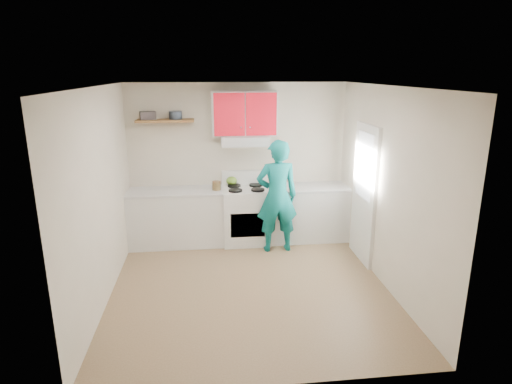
{
  "coord_description": "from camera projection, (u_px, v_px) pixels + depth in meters",
  "views": [
    {
      "loc": [
        -0.51,
        -5.14,
        2.78
      ],
      "look_at": [
        0.15,
        0.55,
        1.15
      ],
      "focal_mm": 30.06,
      "sensor_mm": 36.0,
      "label": 1
    }
  ],
  "objects": [
    {
      "name": "ceiling",
      "position": [
        249.0,
        86.0,
        5.02
      ],
      "size": [
        3.6,
        3.8,
        0.04
      ],
      "primitive_type": "cube",
      "color": "white",
      "rests_on": "floor"
    },
    {
      "name": "person",
      "position": [
        277.0,
        196.0,
        6.66
      ],
      "size": [
        0.67,
        0.46,
        1.78
      ],
      "primitive_type": "imported",
      "rotation": [
        0.0,
        0.0,
        3.19
      ],
      "color": "#0C6F6E",
      "rests_on": "floor"
    },
    {
      "name": "right_wall",
      "position": [
        387.0,
        188.0,
        5.57
      ],
      "size": [
        0.04,
        3.8,
        2.6
      ],
      "primitive_type": "cube",
      "color": "beige",
      "rests_on": "floor"
    },
    {
      "name": "upper_cabinets",
      "position": [
        244.0,
        113.0,
        6.82
      ],
      "size": [
        1.02,
        0.33,
        0.7
      ],
      "primitive_type": "cube",
      "color": "red",
      "rests_on": "back_wall"
    },
    {
      "name": "tin",
      "position": [
        176.0,
        115.0,
        6.75
      ],
      "size": [
        0.27,
        0.27,
        0.13
      ],
      "primitive_type": "cylinder",
      "rotation": [
        0.0,
        0.0,
        0.4
      ],
      "color": "#333D4C",
      "rests_on": "shelf"
    },
    {
      "name": "door_glass",
      "position": [
        364.0,
        166.0,
        6.19
      ],
      "size": [
        0.01,
        0.55,
        0.95
      ],
      "primitive_type": "cube",
      "color": "white",
      "rests_on": "door"
    },
    {
      "name": "door",
      "position": [
        364.0,
        194.0,
        6.31
      ],
      "size": [
        0.05,
        0.85,
        2.05
      ],
      "primitive_type": "cube",
      "color": "white",
      "rests_on": "floor"
    },
    {
      "name": "back_wall",
      "position": [
        238.0,
        162.0,
        7.19
      ],
      "size": [
        3.6,
        0.04,
        2.6
      ],
      "primitive_type": "cube",
      "color": "beige",
      "rests_on": "floor"
    },
    {
      "name": "left_wall",
      "position": [
        101.0,
        197.0,
        5.18
      ],
      "size": [
        0.04,
        3.8,
        2.6
      ],
      "primitive_type": "cube",
      "color": "beige",
      "rests_on": "floor"
    },
    {
      "name": "kettle",
      "position": [
        232.0,
        181.0,
        7.18
      ],
      "size": [
        0.18,
        0.18,
        0.15
      ],
      "primitive_type": "ellipsoid",
      "rotation": [
        0.0,
        0.0,
        -0.01
      ],
      "color": "olive",
      "rests_on": "stove"
    },
    {
      "name": "counter_right",
      "position": [
        307.0,
        213.0,
        7.26
      ],
      "size": [
        1.32,
        0.6,
        0.9
      ],
      "primitive_type": "cube",
      "color": "silver",
      "rests_on": "floor"
    },
    {
      "name": "shelf",
      "position": [
        165.0,
        121.0,
        6.72
      ],
      "size": [
        0.9,
        0.3,
        0.04
      ],
      "primitive_type": "cube",
      "color": "brown",
      "rests_on": "back_wall"
    },
    {
      "name": "stove",
      "position": [
        246.0,
        215.0,
        7.12
      ],
      "size": [
        0.76,
        0.65,
        0.92
      ],
      "primitive_type": "cube",
      "color": "white",
      "rests_on": "floor"
    },
    {
      "name": "crock",
      "position": [
        216.0,
        186.0,
        6.9
      ],
      "size": [
        0.17,
        0.17,
        0.16
      ],
      "primitive_type": "cylinder",
      "rotation": [
        0.0,
        0.0,
        0.28
      ],
      "color": "brown",
      "rests_on": "counter_left"
    },
    {
      "name": "range_hood",
      "position": [
        245.0,
        140.0,
        6.88
      ],
      "size": [
        0.76,
        0.44,
        0.15
      ],
      "primitive_type": "cube",
      "color": "silver",
      "rests_on": "back_wall"
    },
    {
      "name": "books",
      "position": [
        148.0,
        115.0,
        6.71
      ],
      "size": [
        0.27,
        0.22,
        0.12
      ],
      "primitive_type": "cube",
      "rotation": [
        0.0,
        0.0,
        0.24
      ],
      "color": "#473E41",
      "rests_on": "shelf"
    },
    {
      "name": "front_wall",
      "position": [
        272.0,
        255.0,
        3.56
      ],
      "size": [
        3.6,
        0.04,
        2.6
      ],
      "primitive_type": "cube",
      "color": "beige",
      "rests_on": "floor"
    },
    {
      "name": "floor",
      "position": [
        250.0,
        286.0,
        5.73
      ],
      "size": [
        3.8,
        3.8,
        0.0
      ],
      "primitive_type": "plane",
      "color": "brown",
      "rests_on": "ground"
    },
    {
      "name": "silicone_mat",
      "position": [
        323.0,
        186.0,
        7.21
      ],
      "size": [
        0.28,
        0.24,
        0.01
      ],
      "primitive_type": "cube",
      "rotation": [
        0.0,
        0.0,
        0.08
      ],
      "color": "red",
      "rests_on": "counter_right"
    },
    {
      "name": "cutting_board",
      "position": [
        292.0,
        188.0,
        7.09
      ],
      "size": [
        0.32,
        0.25,
        0.02
      ],
      "primitive_type": "cube",
      "rotation": [
        0.0,
        0.0,
        0.13
      ],
      "color": "olive",
      "rests_on": "counter_right"
    },
    {
      "name": "counter_left",
      "position": [
        177.0,
        218.0,
        7.02
      ],
      "size": [
        1.52,
        0.6,
        0.9
      ],
      "primitive_type": "cube",
      "color": "silver",
      "rests_on": "floor"
    }
  ]
}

